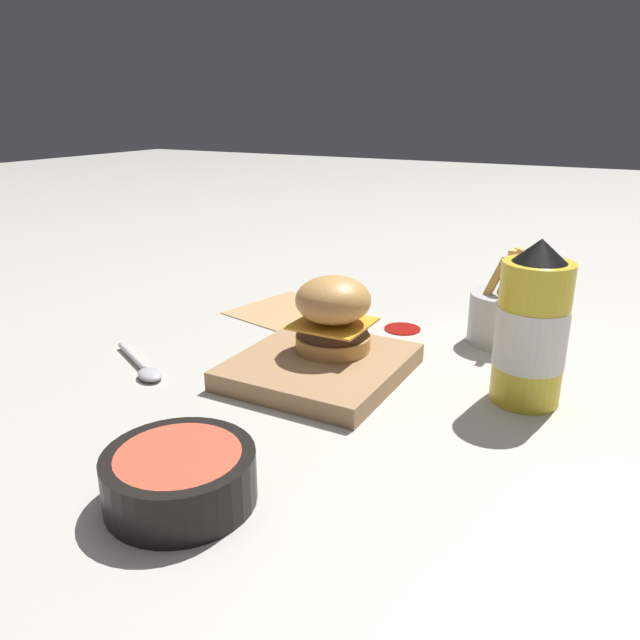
{
  "coord_description": "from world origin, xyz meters",
  "views": [
    {
      "loc": [
        -0.63,
        -0.35,
        0.33
      ],
      "look_at": [
        -0.0,
        -0.01,
        0.07
      ],
      "focal_mm": 35.0,
      "sensor_mm": 36.0,
      "label": 1
    }
  ],
  "objects_px": {
    "side_bowl": "(180,476)",
    "spoon": "(145,369)",
    "fries_basket": "(502,316)",
    "burger": "(333,314)",
    "ketchup_bottle": "(531,330)",
    "serving_board": "(320,367)"
  },
  "relations": [
    {
      "from": "side_bowl",
      "to": "spoon",
      "type": "bearing_deg",
      "value": 49.53
    },
    {
      "from": "fries_basket",
      "to": "side_bowl",
      "type": "distance_m",
      "value": 0.53
    },
    {
      "from": "burger",
      "to": "spoon",
      "type": "xyz_separation_m",
      "value": [
        -0.13,
        0.2,
        -0.07
      ]
    },
    {
      "from": "fries_basket",
      "to": "ketchup_bottle",
      "type": "bearing_deg",
      "value": -158.19
    },
    {
      "from": "burger",
      "to": "serving_board",
      "type": "bearing_deg",
      "value": 177.86
    },
    {
      "from": "serving_board",
      "to": "fries_basket",
      "type": "bearing_deg",
      "value": -37.36
    },
    {
      "from": "ketchup_bottle",
      "to": "spoon",
      "type": "distance_m",
      "value": 0.47
    },
    {
      "from": "fries_basket",
      "to": "side_bowl",
      "type": "height_order",
      "value": "fries_basket"
    },
    {
      "from": "fries_basket",
      "to": "spoon",
      "type": "distance_m",
      "value": 0.49
    },
    {
      "from": "fries_basket",
      "to": "serving_board",
      "type": "bearing_deg",
      "value": 142.64
    },
    {
      "from": "burger",
      "to": "ketchup_bottle",
      "type": "xyz_separation_m",
      "value": [
        0.02,
        -0.24,
        0.01
      ]
    },
    {
      "from": "serving_board",
      "to": "burger",
      "type": "distance_m",
      "value": 0.07
    },
    {
      "from": "side_bowl",
      "to": "spoon",
      "type": "height_order",
      "value": "side_bowl"
    },
    {
      "from": "burger",
      "to": "side_bowl",
      "type": "distance_m",
      "value": 0.32
    },
    {
      "from": "ketchup_bottle",
      "to": "side_bowl",
      "type": "bearing_deg",
      "value": 147.13
    },
    {
      "from": "side_bowl",
      "to": "spoon",
      "type": "relative_size",
      "value": 0.98
    },
    {
      "from": "serving_board",
      "to": "ketchup_bottle",
      "type": "relative_size",
      "value": 1.12
    },
    {
      "from": "ketchup_bottle",
      "to": "side_bowl",
      "type": "height_order",
      "value": "ketchup_bottle"
    },
    {
      "from": "serving_board",
      "to": "side_bowl",
      "type": "xyz_separation_m",
      "value": [
        -0.29,
        -0.02,
        0.01
      ]
    },
    {
      "from": "burger",
      "to": "ketchup_bottle",
      "type": "bearing_deg",
      "value": -84.82
    },
    {
      "from": "ketchup_bottle",
      "to": "fries_basket",
      "type": "bearing_deg",
      "value": 21.81
    },
    {
      "from": "ketchup_bottle",
      "to": "fries_basket",
      "type": "relative_size",
      "value": 1.34
    }
  ]
}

